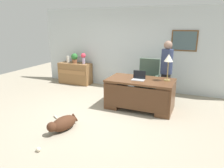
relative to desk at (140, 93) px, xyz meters
name	(u,v)px	position (x,y,z in m)	size (l,w,h in m)	color
ground_plane	(101,116)	(-0.73, -0.84, -0.43)	(12.00, 12.00, 0.00)	#9E937F
back_wall	(135,49)	(-0.72, 1.76, 0.93)	(7.00, 0.16, 2.70)	silver
desk	(140,93)	(0.00, 0.00, 0.00)	(1.70, 0.94, 0.79)	brown
credenza	(75,73)	(-2.90, 1.41, -0.04)	(1.22, 0.50, 0.77)	olive
armchair	(148,81)	(-0.03, 0.98, 0.08)	(0.60, 0.59, 1.16)	#475B4C
person_standing	(166,71)	(0.52, 0.79, 0.47)	(0.32, 0.32, 1.73)	#262323
dog_lying	(63,124)	(-1.14, -1.80, -0.27)	(0.45, 0.77, 0.30)	#472819
laptop	(139,78)	(-0.04, -0.02, 0.42)	(0.32, 0.22, 0.22)	#B2B5BA
desk_lamp	(169,60)	(0.64, 0.18, 0.89)	(0.22, 0.22, 0.67)	#9E8447
vase_with_flowers	(83,57)	(-2.52, 1.41, 0.58)	(0.17, 0.17, 0.39)	#B29DC3
vase_empty	(68,59)	(-3.19, 1.41, 0.47)	(0.11, 0.11, 0.24)	silver
potted_plant	(75,58)	(-2.90, 1.41, 0.54)	(0.24, 0.24, 0.36)	brown
dog_toy_ball	(38,149)	(-1.08, -2.60, -0.38)	(0.09, 0.09, 0.09)	beige
dog_toy_bone	(55,117)	(-1.68, -1.36, -0.40)	(0.20, 0.05, 0.05)	beige
dog_toy_plush	(66,120)	(-1.35, -1.41, -0.40)	(0.15, 0.05, 0.05)	#E53F33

